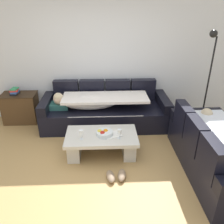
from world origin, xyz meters
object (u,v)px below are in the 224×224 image
(wine_glass_near_right, at_px, (119,132))
(book_stack_on_cabinet, at_px, (15,91))
(coffee_table, at_px, (102,142))
(couch_near_window, at_px, (215,151))
(wine_glass_near_left, at_px, (81,133))
(pair_of_shoes, at_px, (116,176))
(couch_along_wall, at_px, (103,111))
(open_magazine, at_px, (113,135))
(fruit_bowl, at_px, (104,133))
(side_cabinet, at_px, (21,108))
(floor_lamp, at_px, (208,75))

(wine_glass_near_right, relative_size, book_stack_on_cabinet, 0.74)
(book_stack_on_cabinet, bearing_deg, coffee_table, -35.27)
(couch_near_window, distance_m, wine_glass_near_right, 1.49)
(wine_glass_near_left, bearing_deg, pair_of_shoes, -43.95)
(couch_along_wall, bearing_deg, open_magazine, -81.99)
(wine_glass_near_right, xyz_separation_m, pair_of_shoes, (-0.08, -0.51, -0.45))
(fruit_bowl, distance_m, book_stack_on_cabinet, 2.26)
(side_cabinet, bearing_deg, couch_along_wall, -7.18)
(coffee_table, relative_size, pair_of_shoes, 3.64)
(couch_near_window, relative_size, floor_lamp, 1.02)
(book_stack_on_cabinet, distance_m, pair_of_shoes, 2.85)
(couch_along_wall, bearing_deg, pair_of_shoes, -84.07)
(couch_along_wall, relative_size, book_stack_on_cabinet, 11.48)
(fruit_bowl, height_order, floor_lamp, floor_lamp)
(couch_along_wall, relative_size, floor_lamp, 1.33)
(couch_along_wall, distance_m, wine_glass_near_left, 1.24)
(side_cabinet, xyz_separation_m, book_stack_on_cabinet, (-0.06, -0.00, 0.38))
(pair_of_shoes, bearing_deg, couch_along_wall, 95.93)
(couch_along_wall, distance_m, book_stack_on_cabinet, 1.88)
(couch_near_window, height_order, coffee_table, couch_near_window)
(couch_near_window, relative_size, coffee_table, 1.66)
(side_cabinet, distance_m, floor_lamp, 3.91)
(couch_near_window, bearing_deg, side_cabinet, 63.00)
(open_magazine, xyz_separation_m, floor_lamp, (1.89, 0.94, 0.73))
(coffee_table, relative_size, book_stack_on_cabinet, 5.33)
(coffee_table, height_order, side_cabinet, side_cabinet)
(wine_glass_near_left, xyz_separation_m, floor_lamp, (2.40, 1.04, 0.62))
(coffee_table, height_order, pair_of_shoes, coffee_table)
(open_magazine, height_order, side_cabinet, side_cabinet)
(coffee_table, distance_m, side_cabinet, 2.16)
(book_stack_on_cabinet, bearing_deg, floor_lamp, -5.15)
(wine_glass_near_left, relative_size, side_cabinet, 0.23)
(couch_near_window, relative_size, wine_glass_near_right, 12.01)
(couch_near_window, distance_m, wine_glass_near_left, 2.09)
(wine_glass_near_right, xyz_separation_m, open_magazine, (-0.10, 0.10, -0.11))
(fruit_bowl, distance_m, wine_glass_near_right, 0.28)
(open_magazine, bearing_deg, couch_near_window, -38.40)
(open_magazine, distance_m, pair_of_shoes, 0.71)
(fruit_bowl, relative_size, wine_glass_near_right, 1.69)
(fruit_bowl, distance_m, wine_glass_near_left, 0.39)
(book_stack_on_cabinet, distance_m, floor_lamp, 3.91)
(wine_glass_near_right, bearing_deg, side_cabinet, 145.43)
(coffee_table, bearing_deg, floor_lamp, 23.91)
(side_cabinet, xyz_separation_m, floor_lamp, (3.82, -0.35, 0.80))
(fruit_bowl, xyz_separation_m, side_cabinet, (-1.78, 1.29, -0.10))
(fruit_bowl, bearing_deg, open_magazine, -3.32)
(book_stack_on_cabinet, relative_size, pair_of_shoes, 0.68)
(coffee_table, height_order, floor_lamp, floor_lamp)
(couch_near_window, bearing_deg, open_magazine, 72.98)
(open_magazine, bearing_deg, fruit_bowl, 155.29)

